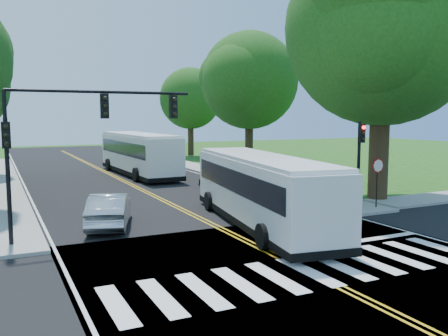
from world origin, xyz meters
TOP-DOWN VIEW (x-y plane):
  - ground at (0.00, 0.00)m, footprint 140.00×140.00m
  - road at (0.00, 18.00)m, footprint 14.00×96.00m
  - cross_road at (0.00, 0.00)m, footprint 60.00×12.00m
  - center_line at (0.00, 22.00)m, footprint 0.36×70.00m
  - edge_line_w at (-6.80, 22.00)m, footprint 0.12×70.00m
  - edge_line_e at (6.80, 22.00)m, footprint 0.12×70.00m
  - crosswalk at (0.00, -0.50)m, footprint 12.60×3.00m
  - stop_bar at (3.50, 1.60)m, footprint 6.60×0.40m
  - sidewalk_nw at (-8.30, 25.00)m, footprint 2.60×40.00m
  - sidewalk_ne at (8.30, 25.00)m, footprint 2.60×40.00m
  - tree_ne_big at (11.00, 8.00)m, footprint 10.80×10.80m
  - tree_east_mid at (11.50, 24.00)m, footprint 8.40×8.40m
  - tree_east_far at (12.50, 40.00)m, footprint 7.20×7.20m
  - signal_nw at (-5.86, 6.43)m, footprint 7.15×0.46m
  - signal_ne at (8.20, 6.44)m, footprint 0.30×0.46m
  - stop_sign at (9.00, 5.98)m, footprint 0.76×0.08m
  - bus_lead at (1.85, 5.60)m, footprint 4.45×12.16m
  - bus_follow at (2.06, 25.63)m, footprint 3.46×13.20m
  - hatchback at (-4.22, 8.19)m, footprint 2.91×4.78m
  - suv at (5.00, 8.49)m, footprint 3.01×5.38m
  - dark_sedan at (5.12, 16.18)m, footprint 2.51×4.26m

SIDE VIEW (x-z plane):
  - ground at x=0.00m, z-range 0.00..0.00m
  - road at x=0.00m, z-range 0.00..0.01m
  - cross_road at x=0.00m, z-range 0.00..0.01m
  - center_line at x=0.00m, z-range 0.01..0.02m
  - edge_line_w at x=-6.80m, z-range 0.01..0.02m
  - edge_line_e at x=6.80m, z-range 0.01..0.02m
  - crosswalk at x=0.00m, z-range 0.01..0.02m
  - stop_bar at x=3.50m, z-range 0.01..0.02m
  - sidewalk_nw at x=-8.30m, z-range 0.00..0.15m
  - sidewalk_ne at x=8.30m, z-range 0.00..0.15m
  - dark_sedan at x=5.12m, z-range 0.01..1.17m
  - suv at x=5.00m, z-range 0.01..1.43m
  - hatchback at x=-4.22m, z-range 0.01..1.50m
  - bus_lead at x=1.85m, z-range 0.10..3.18m
  - bus_follow at x=2.06m, z-range 0.11..3.50m
  - stop_sign at x=9.00m, z-range 0.77..3.30m
  - signal_ne at x=8.20m, z-range 0.76..5.16m
  - signal_nw at x=-5.86m, z-range 1.55..7.21m
  - tree_east_far at x=12.50m, z-range 1.69..12.03m
  - tree_east_mid at x=11.50m, z-range 1.89..13.82m
  - tree_ne_big at x=11.00m, z-range 2.17..17.08m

